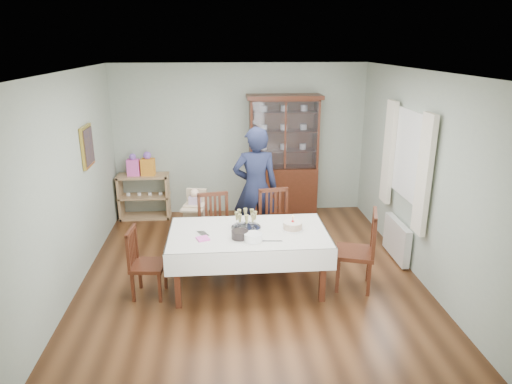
{
  "coord_description": "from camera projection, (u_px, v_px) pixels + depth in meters",
  "views": [
    {
      "loc": [
        -0.38,
        -5.6,
        3.03
      ],
      "look_at": [
        0.09,
        0.2,
        1.11
      ],
      "focal_mm": 32.0,
      "sensor_mm": 36.0,
      "label": 1
    }
  ],
  "objects": [
    {
      "name": "curtain_right",
      "position": [
        389.0,
        153.0,
        6.86
      ],
      "size": [
        0.07,
        0.3,
        1.55
      ],
      "primitive_type": "cube",
      "color": "silver",
      "rests_on": "room_shell"
    },
    {
      "name": "birthday_cake",
      "position": [
        293.0,
        226.0,
        5.79
      ],
      "size": [
        0.28,
        0.28,
        0.19
      ],
      "color": "white",
      "rests_on": "dining_table"
    },
    {
      "name": "champagne_tray",
      "position": [
        246.0,
        223.0,
        5.82
      ],
      "size": [
        0.38,
        0.38,
        0.23
      ],
      "color": "silver",
      "rests_on": "dining_table"
    },
    {
      "name": "napkin_stack",
      "position": [
        203.0,
        239.0,
        5.51
      ],
      "size": [
        0.18,
        0.18,
        0.02
      ],
      "primitive_type": "cube",
      "rotation": [
        0.0,
        0.0,
        0.37
      ],
      "color": "#F259C1",
      "rests_on": "dining_table"
    },
    {
      "name": "room_shell",
      "position": [
        247.0,
        144.0,
        6.25
      ],
      "size": [
        5.0,
        5.0,
        5.0
      ],
      "color": "#9EAA99",
      "rests_on": "floor"
    },
    {
      "name": "plate_stack_white",
      "position": [
        253.0,
        237.0,
        5.47
      ],
      "size": [
        0.23,
        0.23,
        0.09
      ],
      "primitive_type": "cylinder",
      "rotation": [
        0.0,
        0.0,
        -0.04
      ],
      "color": "white",
      "rests_on": "dining_table"
    },
    {
      "name": "sideboard",
      "position": [
        144.0,
        196.0,
        8.18
      ],
      "size": [
        0.9,
        0.38,
        0.8
      ],
      "color": "tan",
      "rests_on": "floor"
    },
    {
      "name": "gift_bag_orange",
      "position": [
        148.0,
        165.0,
        7.98
      ],
      "size": [
        0.24,
        0.18,
        0.42
      ],
      "color": "orange",
      "rests_on": "sideboard"
    },
    {
      "name": "chair_far_left",
      "position": [
        216.0,
        245.0,
        6.45
      ],
      "size": [
        0.53,
        0.53,
        1.02
      ],
      "rotation": [
        0.0,
        0.0,
        0.17
      ],
      "color": "#461C11",
      "rests_on": "floor"
    },
    {
      "name": "radiator",
      "position": [
        397.0,
        239.0,
        6.64
      ],
      "size": [
        0.1,
        0.8,
        0.55
      ],
      "primitive_type": "cube",
      "color": "white",
      "rests_on": "floor"
    },
    {
      "name": "window",
      "position": [
        410.0,
        156.0,
        6.25
      ],
      "size": [
        0.04,
        1.02,
        1.22
      ],
      "primitive_type": "cube",
      "color": "white",
      "rests_on": "room_shell"
    },
    {
      "name": "curtain_left",
      "position": [
        424.0,
        175.0,
        5.69
      ],
      "size": [
        0.07,
        0.3,
        1.55
      ],
      "primitive_type": "cube",
      "color": "silver",
      "rests_on": "room_shell"
    },
    {
      "name": "cake_knife",
      "position": [
        271.0,
        241.0,
        5.46
      ],
      "size": [
        0.27,
        0.05,
        0.01
      ],
      "primitive_type": "cube",
      "rotation": [
        0.0,
        0.0,
        -0.08
      ],
      "color": "silver",
      "rests_on": "dining_table"
    },
    {
      "name": "chair_end_right",
      "position": [
        355.0,
        265.0,
        5.85
      ],
      "size": [
        0.59,
        0.59,
        1.05
      ],
      "rotation": [
        0.0,
        0.0,
        -1.87
      ],
      "color": "#461C11",
      "rests_on": "floor"
    },
    {
      "name": "gift_bag_pink",
      "position": [
        133.0,
        166.0,
        7.97
      ],
      "size": [
        0.22,
        0.14,
        0.39
      ],
      "color": "#F259C1",
      "rests_on": "sideboard"
    },
    {
      "name": "woman",
      "position": [
        255.0,
        188.0,
        6.86
      ],
      "size": [
        0.71,
        0.48,
        1.88
      ],
      "primitive_type": "imported",
      "rotation": [
        0.0,
        0.0,
        3.19
      ],
      "color": "#161B32",
      "rests_on": "floor"
    },
    {
      "name": "cutlery",
      "position": [
        200.0,
        233.0,
        5.67
      ],
      "size": [
        0.18,
        0.21,
        0.01
      ],
      "primitive_type": null,
      "rotation": [
        0.0,
        0.0,
        0.46
      ],
      "color": "silver",
      "rests_on": "dining_table"
    },
    {
      "name": "chair_far_right",
      "position": [
        276.0,
        239.0,
        6.62
      ],
      "size": [
        0.52,
        0.52,
        1.02
      ],
      "rotation": [
        0.0,
        0.0,
        0.14
      ],
      "color": "#461C11",
      "rests_on": "floor"
    },
    {
      "name": "china_cabinet",
      "position": [
        283.0,
        155.0,
        8.12
      ],
      "size": [
        1.3,
        0.48,
        2.18
      ],
      "color": "#461C11",
      "rests_on": "floor"
    },
    {
      "name": "picture_frame",
      "position": [
        87.0,
        146.0,
        6.35
      ],
      "size": [
        0.04,
        0.48,
        0.58
      ],
      "primitive_type": "cube",
      "color": "gold",
      "rests_on": "room_shell"
    },
    {
      "name": "plate_stack_dark",
      "position": [
        240.0,
        234.0,
        5.54
      ],
      "size": [
        0.26,
        0.26,
        0.1
      ],
      "primitive_type": "cylinder",
      "rotation": [
        0.0,
        0.0,
        0.31
      ],
      "color": "black",
      "rests_on": "dining_table"
    },
    {
      "name": "high_chair",
      "position": [
        196.0,
        225.0,
        6.98
      ],
      "size": [
        0.5,
        0.5,
        0.95
      ],
      "rotation": [
        0.0,
        0.0,
        -0.22
      ],
      "color": "black",
      "rests_on": "floor"
    },
    {
      "name": "chair_end_left",
      "position": [
        148.0,
        276.0,
        5.67
      ],
      "size": [
        0.44,
        0.44,
        0.89
      ],
      "rotation": [
        0.0,
        0.0,
        1.47
      ],
      "color": "#461C11",
      "rests_on": "floor"
    },
    {
      "name": "floor",
      "position": [
        250.0,
        273.0,
        6.28
      ],
      "size": [
        5.0,
        5.0,
        0.0
      ],
      "primitive_type": "plane",
      "color": "#593319",
      "rests_on": "ground"
    },
    {
      "name": "dining_table",
      "position": [
        248.0,
        259.0,
        5.86
      ],
      "size": [
        2.0,
        1.15,
        0.76
      ],
      "rotation": [
        0.0,
        0.0,
        0.0
      ],
      "color": "#461C11",
      "rests_on": "floor"
    }
  ]
}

